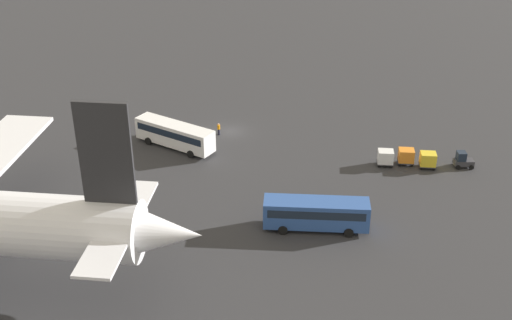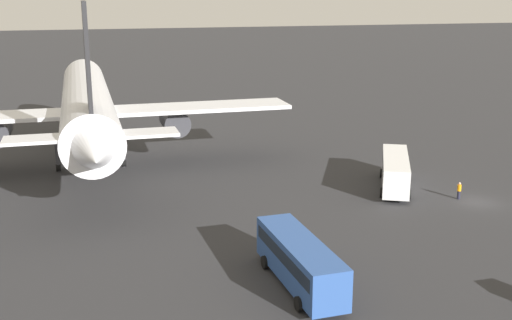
{
  "view_description": "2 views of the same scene",
  "coord_description": "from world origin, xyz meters",
  "px_view_note": "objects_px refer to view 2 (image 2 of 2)",
  "views": [
    {
      "loc": [
        -12.64,
        80.57,
        38.65
      ],
      "look_at": [
        -5.66,
        17.35,
        4.92
      ],
      "focal_mm": 45.0,
      "sensor_mm": 36.0,
      "label": 1
    },
    {
      "loc": [
        -51.87,
        36.99,
        20.27
      ],
      "look_at": [
        4.77,
        21.26,
        4.58
      ],
      "focal_mm": 45.0,
      "sensor_mm": 36.0,
      "label": 2
    }
  ],
  "objects_px": {
    "shuttle_bus_near": "(395,169)",
    "shuttle_bus_far": "(300,259)",
    "worker_person": "(459,191)",
    "airplane": "(87,105)"
  },
  "relations": [
    {
      "from": "shuttle_bus_near",
      "to": "shuttle_bus_far",
      "type": "xyz_separation_m",
      "value": [
        -19.17,
        17.31,
        0.01
      ]
    },
    {
      "from": "shuttle_bus_far",
      "to": "worker_person",
      "type": "height_order",
      "value": "shuttle_bus_far"
    },
    {
      "from": "airplane",
      "to": "shuttle_bus_far",
      "type": "xyz_separation_m",
      "value": [
        -36.84,
        -13.29,
        -5.26
      ]
    },
    {
      "from": "shuttle_bus_far",
      "to": "worker_person",
      "type": "bearing_deg",
      "value": -59.5
    },
    {
      "from": "airplane",
      "to": "shuttle_bus_near",
      "type": "relative_size",
      "value": 4.78
    },
    {
      "from": "shuttle_bus_near",
      "to": "worker_person",
      "type": "bearing_deg",
      "value": -113.41
    },
    {
      "from": "airplane",
      "to": "shuttle_bus_far",
      "type": "distance_m",
      "value": 39.52
    },
    {
      "from": "shuttle_bus_near",
      "to": "worker_person",
      "type": "relative_size",
      "value": 6.6
    },
    {
      "from": "airplane",
      "to": "shuttle_bus_far",
      "type": "relative_size",
      "value": 4.88
    },
    {
      "from": "shuttle_bus_far",
      "to": "worker_person",
      "type": "distance_m",
      "value": 25.86
    }
  ]
}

